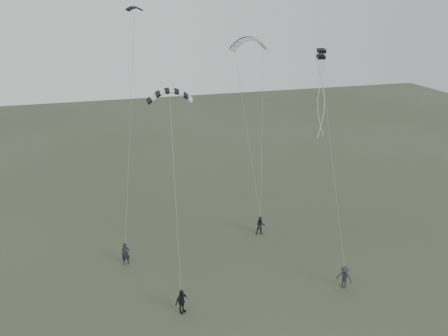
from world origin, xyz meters
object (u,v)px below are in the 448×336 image
object	(u,v)px
flyer_center	(182,301)
flyer_far	(344,277)
kite_striped	(169,91)
kite_dark_small	(134,7)
flyer_left	(126,254)
kite_pale_large	(249,39)
flyer_right	(260,226)
kite_box	(321,54)

from	to	relation	value
flyer_center	flyer_far	xyz separation A→B (m)	(12.50, -0.53, -0.01)
kite_striped	kite_dark_small	bearing A→B (deg)	108.95
flyer_left	kite_pale_large	distance (m)	23.43
flyer_center	kite_pale_large	xyz separation A→B (m)	(10.47, 17.14, 16.12)
flyer_left	kite_dark_small	xyz separation A→B (m)	(2.62, 6.02, 19.12)
flyer_center	kite_dark_small	size ratio (longest dim) A/B	1.28
flyer_center	kite_pale_large	world-z (taller)	kite_pale_large
flyer_right	flyer_center	distance (m)	12.70
kite_dark_small	kite_box	xyz separation A→B (m)	(13.13, -7.49, -3.24)
kite_dark_small	kite_pale_large	bearing A→B (deg)	-14.92
flyer_left	kite_striped	distance (m)	14.11
flyer_center	kite_striped	world-z (taller)	kite_striped
kite_dark_small	kite_box	bearing A→B (deg)	-63.80
flyer_center	flyer_left	bearing A→B (deg)	82.82
kite_striped	flyer_far	bearing A→B (deg)	-28.14
kite_box	kite_dark_small	bearing A→B (deg)	157.72
kite_striped	flyer_left	bearing A→B (deg)	-179.02
flyer_right	kite_pale_large	xyz separation A→B (m)	(1.35, 8.30, 16.16)
flyer_right	kite_pale_large	bearing A→B (deg)	93.38
flyer_left	kite_box	size ratio (longest dim) A/B	2.82
kite_box	flyer_left	bearing A→B (deg)	-177.91
kite_dark_small	flyer_left	bearing A→B (deg)	-147.63
flyer_right	kite_box	size ratio (longest dim) A/B	2.60
flyer_far	kite_pale_large	world-z (taller)	kite_pale_large
flyer_left	flyer_center	bearing A→B (deg)	-66.88
flyer_right	kite_dark_small	bearing A→B (deg)	168.67
kite_box	flyer_far	bearing A→B (deg)	-81.45
flyer_left	kite_pale_large	world-z (taller)	kite_pale_large
flyer_far	kite_dark_small	world-z (taller)	kite_dark_small
kite_dark_small	kite_striped	distance (m)	8.61
flyer_left	flyer_center	world-z (taller)	flyer_left
kite_box	kite_pale_large	bearing A→B (deg)	106.89
kite_striped	kite_box	xyz separation A→B (m)	(11.52, -1.20, 2.42)
flyer_far	kite_box	bearing A→B (deg)	140.91
flyer_right	kite_dark_small	xyz separation A→B (m)	(-9.88, 4.39, 19.20)
flyer_far	flyer_left	bearing A→B (deg)	-156.23
flyer_right	kite_striped	distance (m)	15.97
flyer_far	kite_pale_large	xyz separation A→B (m)	(-2.03, 17.67, 16.12)
flyer_far	kite_pale_large	size ratio (longest dim) A/B	0.47
flyer_center	kite_box	world-z (taller)	kite_box
kite_dark_small	kite_pale_large	xyz separation A→B (m)	(11.23, 3.91, -3.04)
flyer_left	kite_pale_large	bearing A→B (deg)	33.64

